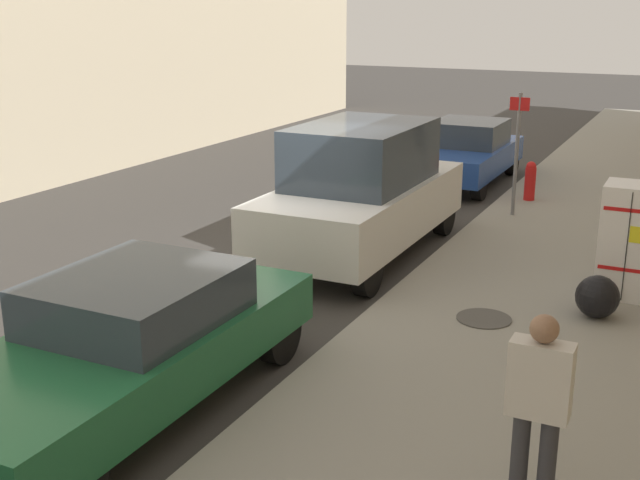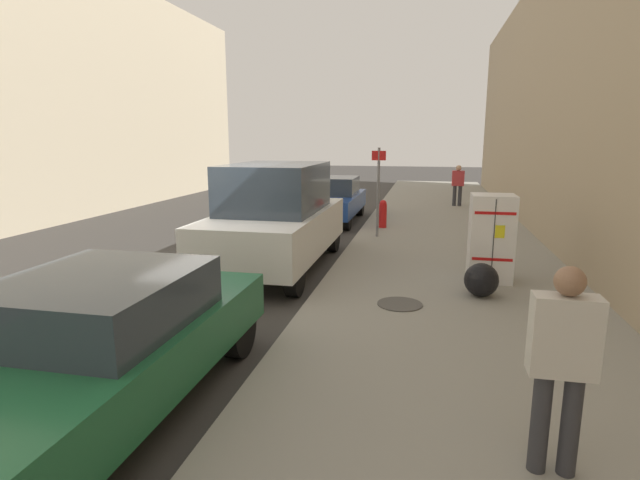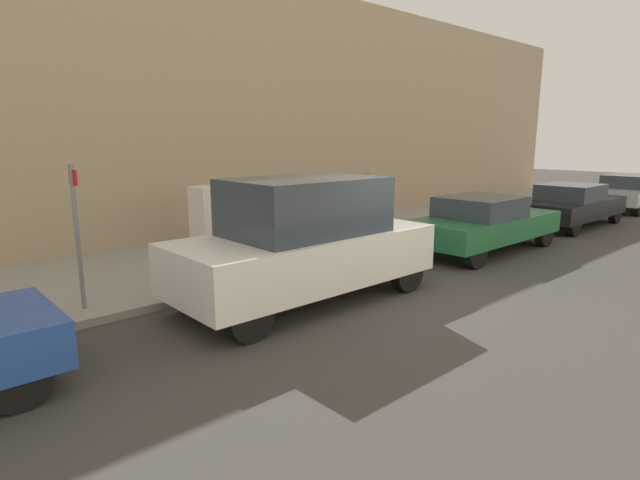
{
  "view_description": "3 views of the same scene",
  "coord_description": "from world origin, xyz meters",
  "views": [
    {
      "loc": [
        -5.53,
        10.46,
        4.0
      ],
      "look_at": [
        -1.25,
        1.71,
        1.12
      ],
      "focal_mm": 45.0,
      "sensor_mm": 36.0,
      "label": 1
    },
    {
      "loc": [
        -3.58,
        8.49,
        2.68
      ],
      "look_at": [
        -1.72,
        -0.09,
        0.88
      ],
      "focal_mm": 28.0,
      "sensor_mm": 36.0,
      "label": 2
    },
    {
      "loc": [
        5.89,
        -6.7,
        2.82
      ],
      "look_at": [
        -2.05,
        0.47,
        0.63
      ],
      "focal_mm": 28.0,
      "sensor_mm": 36.0,
      "label": 3
    }
  ],
  "objects": [
    {
      "name": "ground_plane",
      "position": [
        0.0,
        0.0,
        0.0
      ],
      "size": [
        80.0,
        80.0,
        0.0
      ],
      "primitive_type": "plane",
      "color": "#383533"
    },
    {
      "name": "sidewalk_slab",
      "position": [
        -4.08,
        0.0,
        0.07
      ],
      "size": [
        4.63,
        44.0,
        0.14
      ],
      "primitive_type": "cube",
      "color": "gray",
      "rests_on": "ground"
    },
    {
      "name": "building_facade_near",
      "position": [
        -7.17,
        0.0,
        3.65
      ],
      "size": [
        1.55,
        39.6,
        7.31
      ],
      "primitive_type": "cube",
      "color": "tan",
      "rests_on": "ground"
    },
    {
      "name": "discarded_refrigerator",
      "position": [
        -4.73,
        -0.72,
        0.92
      ],
      "size": [
        0.75,
        0.71,
        1.56
      ],
      "color": "white",
      "rests_on": "sidewalk_slab"
    },
    {
      "name": "manhole_cover",
      "position": [
        -3.23,
        1.01,
        0.15
      ],
      "size": [
        0.7,
        0.7,
        0.02
      ],
      "primitive_type": "cylinder",
      "color": "#47443F",
      "rests_on": "sidewalk_slab"
    },
    {
      "name": "street_sign_post",
      "position": [
        -2.33,
        -4.39,
        1.43
      ],
      "size": [
        0.36,
        0.07,
        2.3
      ],
      "color": "slate",
      "rests_on": "sidewalk_slab"
    },
    {
      "name": "trash_bag",
      "position": [
        -4.49,
        0.31,
        0.41
      ],
      "size": [
        0.55,
        0.55,
        0.55
      ],
      "primitive_type": "sphere",
      "color": "black",
      "rests_on": "sidewalk_slab"
    },
    {
      "name": "pedestrian_standing_near",
      "position": [
        -4.6,
        4.75,
        1.09
      ],
      "size": [
        0.47,
        0.22,
        1.65
      ],
      "rotation": [
        0.0,
        0.0,
        5.89
      ],
      "color": "#333338",
      "rests_on": "sidewalk_slab"
    },
    {
      "name": "parked_van_white",
      "position": [
        -0.55,
        -1.23,
        1.08
      ],
      "size": [
        1.98,
        4.76,
        2.17
      ],
      "color": "silver",
      "rests_on": "ground"
    },
    {
      "name": "parked_sedan_green",
      "position": [
        -0.55,
        4.66,
        0.74
      ],
      "size": [
        1.86,
        4.63,
        1.41
      ],
      "color": "#1E6038",
      "rests_on": "ground"
    },
    {
      "name": "parked_sedan_dark",
      "position": [
        -0.55,
        10.09,
        0.71
      ],
      "size": [
        1.78,
        4.61,
        1.38
      ],
      "color": "black",
      "rests_on": "ground"
    },
    {
      "name": "parked_sedan_silver",
      "position": [
        -0.55,
        15.76,
        0.73
      ],
      "size": [
        1.81,
        4.42,
        1.4
      ],
      "color": "silver",
      "rests_on": "ground"
    }
  ]
}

